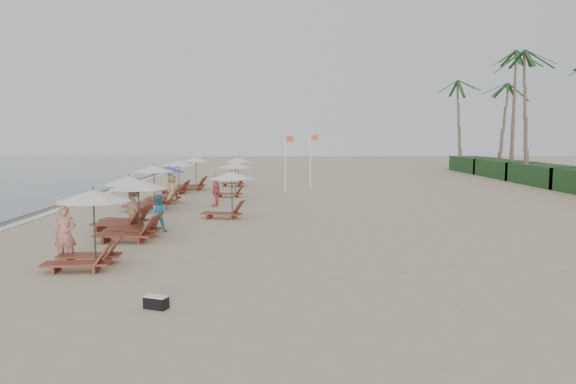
{
  "coord_description": "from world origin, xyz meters",
  "views": [
    {
      "loc": [
        0.43,
        -19.68,
        3.98
      ],
      "look_at": [
        1.0,
        5.22,
        1.3
      ],
      "focal_mm": 33.11,
      "sensor_mm": 36.0,
      "label": 1
    }
  ],
  "objects_px": {
    "lounger_station_3": "(149,190)",
    "lounger_station_0": "(87,229)",
    "flag_pole_near": "(286,159)",
    "lounger_station_5": "(176,176)",
    "inland_station_2": "(236,168)",
    "beachgoer_far_a": "(216,191)",
    "inland_station_0": "(228,189)",
    "inland_station_1": "(233,174)",
    "beachgoer_far_b": "(172,189)",
    "lounger_station_1": "(132,212)",
    "beachgoer_mid_a": "(158,213)",
    "lounger_station_6": "(192,175)",
    "lounger_station_2": "(123,205)",
    "beachgoer_mid_b": "(134,207)",
    "duffel_bag": "(156,302)",
    "lounger_station_4": "(164,186)",
    "beachgoer_near": "(65,234)"
  },
  "relations": [
    {
      "from": "lounger_station_5",
      "to": "duffel_bag",
      "type": "bearing_deg",
      "value": -80.52
    },
    {
      "from": "lounger_station_5",
      "to": "beachgoer_near",
      "type": "distance_m",
      "value": 19.96
    },
    {
      "from": "lounger_station_1",
      "to": "inland_station_2",
      "type": "xyz_separation_m",
      "value": [
        2.38,
        21.21,
        0.38
      ]
    },
    {
      "from": "lounger_station_0",
      "to": "lounger_station_4",
      "type": "distance_m",
      "value": 15.3
    },
    {
      "from": "lounger_station_0",
      "to": "inland_station_1",
      "type": "distance_m",
      "value": 18.58
    },
    {
      "from": "lounger_station_6",
      "to": "beachgoer_far_a",
      "type": "distance_m",
      "value": 9.75
    },
    {
      "from": "lounger_station_0",
      "to": "inland_station_1",
      "type": "xyz_separation_m",
      "value": [
        2.89,
        18.35,
        0.3
      ]
    },
    {
      "from": "beachgoer_mid_a",
      "to": "duffel_bag",
      "type": "relative_size",
      "value": 2.56
    },
    {
      "from": "lounger_station_0",
      "to": "lounger_station_2",
      "type": "height_order",
      "value": "lounger_station_0"
    },
    {
      "from": "lounger_station_1",
      "to": "lounger_station_6",
      "type": "xyz_separation_m",
      "value": [
        -0.62,
        18.75,
        0.02
      ]
    },
    {
      "from": "beachgoer_mid_b",
      "to": "lounger_station_4",
      "type": "bearing_deg",
      "value": -30.69
    },
    {
      "from": "beachgoer_near",
      "to": "lounger_station_0",
      "type": "bearing_deg",
      "value": -42.98
    },
    {
      "from": "lounger_station_3",
      "to": "inland_station_1",
      "type": "xyz_separation_m",
      "value": [
        4.0,
        5.92,
        0.41
      ]
    },
    {
      "from": "lounger_station_3",
      "to": "inland_station_2",
      "type": "relative_size",
      "value": 1.06
    },
    {
      "from": "lounger_station_6",
      "to": "beachgoer_far_b",
      "type": "distance_m",
      "value": 8.26
    },
    {
      "from": "inland_station_0",
      "to": "flag_pole_near",
      "type": "bearing_deg",
      "value": 75.77
    },
    {
      "from": "inland_station_1",
      "to": "inland_station_2",
      "type": "xyz_separation_m",
      "value": [
        -0.34,
        7.16,
        -0.05
      ]
    },
    {
      "from": "beachgoer_mid_b",
      "to": "flag_pole_near",
      "type": "distance_m",
      "value": 16.47
    },
    {
      "from": "lounger_station_3",
      "to": "lounger_station_6",
      "type": "xyz_separation_m",
      "value": [
        0.66,
        10.63,
        0.0
      ]
    },
    {
      "from": "lounger_station_4",
      "to": "inland_station_0",
      "type": "height_order",
      "value": "inland_station_0"
    },
    {
      "from": "lounger_station_3",
      "to": "inland_station_2",
      "type": "height_order",
      "value": "lounger_station_3"
    },
    {
      "from": "inland_station_0",
      "to": "inland_station_2",
      "type": "height_order",
      "value": "same"
    },
    {
      "from": "lounger_station_5",
      "to": "lounger_station_3",
      "type": "bearing_deg",
      "value": -89.56
    },
    {
      "from": "beachgoer_near",
      "to": "beachgoer_mid_b",
      "type": "xyz_separation_m",
      "value": [
        0.57,
        5.91,
        0.05
      ]
    },
    {
      "from": "flag_pole_near",
      "to": "inland_station_1",
      "type": "bearing_deg",
      "value": -138.17
    },
    {
      "from": "inland_station_1",
      "to": "beachgoer_far_a",
      "type": "distance_m",
      "value": 4.71
    },
    {
      "from": "lounger_station_2",
      "to": "inland_station_1",
      "type": "bearing_deg",
      "value": 72.28
    },
    {
      "from": "lounger_station_2",
      "to": "lounger_station_5",
      "type": "relative_size",
      "value": 1.07
    },
    {
      "from": "lounger_station_4",
      "to": "inland_station_0",
      "type": "distance_m",
      "value": 7.12
    },
    {
      "from": "beachgoer_far_a",
      "to": "inland_station_0",
      "type": "bearing_deg",
      "value": 27.1
    },
    {
      "from": "beachgoer_mid_a",
      "to": "beachgoer_far_a",
      "type": "height_order",
      "value": "beachgoer_far_a"
    },
    {
      "from": "inland_station_2",
      "to": "lounger_station_1",
      "type": "bearing_deg",
      "value": -96.42
    },
    {
      "from": "lounger_station_1",
      "to": "beachgoer_mid_a",
      "type": "height_order",
      "value": "lounger_station_1"
    },
    {
      "from": "lounger_station_0",
      "to": "lounger_station_3",
      "type": "bearing_deg",
      "value": 95.12
    },
    {
      "from": "lounger_station_5",
      "to": "beachgoer_mid_b",
      "type": "xyz_separation_m",
      "value": [
        0.86,
        -14.05,
        -0.25
      ]
    },
    {
      "from": "beachgoer_far_b",
      "to": "inland_station_0",
      "type": "bearing_deg",
      "value": -115.05
    },
    {
      "from": "beachgoer_far_b",
      "to": "flag_pole_near",
      "type": "height_order",
      "value": "flag_pole_near"
    },
    {
      "from": "beachgoer_mid_b",
      "to": "duffel_bag",
      "type": "xyz_separation_m",
      "value": [
        3.21,
        -10.36,
        -0.8
      ]
    },
    {
      "from": "lounger_station_5",
      "to": "inland_station_1",
      "type": "relative_size",
      "value": 1.0
    },
    {
      "from": "lounger_station_3",
      "to": "lounger_station_5",
      "type": "relative_size",
      "value": 1.09
    },
    {
      "from": "lounger_station_3",
      "to": "lounger_station_0",
      "type": "bearing_deg",
      "value": -84.88
    },
    {
      "from": "beachgoer_far_b",
      "to": "duffel_bag",
      "type": "height_order",
      "value": "beachgoer_far_b"
    },
    {
      "from": "inland_station_2",
      "to": "duffel_bag",
      "type": "distance_m",
      "value": 29.43
    },
    {
      "from": "lounger_station_6",
      "to": "beachgoer_mid_a",
      "type": "distance_m",
      "value": 17.17
    },
    {
      "from": "lounger_station_4",
      "to": "beachgoer_mid_b",
      "type": "height_order",
      "value": "lounger_station_4"
    },
    {
      "from": "lounger_station_2",
      "to": "flag_pole_near",
      "type": "bearing_deg",
      "value": 64.0
    },
    {
      "from": "inland_station_0",
      "to": "beachgoer_far_b",
      "type": "bearing_deg",
      "value": 125.15
    },
    {
      "from": "lounger_station_4",
      "to": "lounger_station_1",
      "type": "bearing_deg",
      "value": -84.57
    },
    {
      "from": "lounger_station_0",
      "to": "flag_pole_near",
      "type": "distance_m",
      "value": 22.42
    },
    {
      "from": "inland_station_2",
      "to": "flag_pole_near",
      "type": "xyz_separation_m",
      "value": [
        3.82,
        -4.05,
        0.86
      ]
    }
  ]
}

